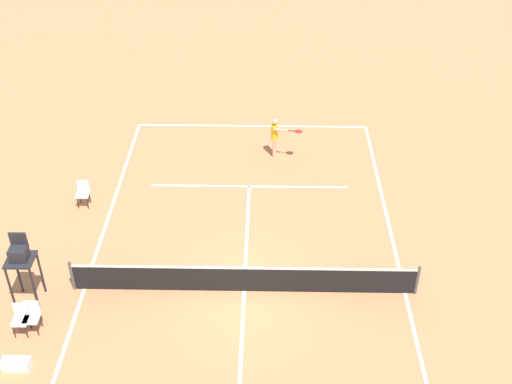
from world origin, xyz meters
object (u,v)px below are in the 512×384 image
object	(u,v)px
umpire_chair	(20,259)
courtside_chair_far	(32,315)
tennis_ball	(320,176)
equipment_bag	(16,364)
player_serving	(276,134)
courtside_chair_mid	(83,192)
courtside_chair_near	(21,318)

from	to	relation	value
umpire_chair	courtside_chair_far	world-z (taller)	umpire_chair
tennis_ball	equipment_bag	bearing A→B (deg)	47.24
tennis_ball	player_serving	bearing A→B (deg)	-40.38
courtside_chair_mid	equipment_bag	distance (m)	7.48
player_serving	equipment_bag	distance (m)	13.02
player_serving	courtside_chair_far	distance (m)	11.79
player_serving	courtside_chair_near	bearing A→B (deg)	-27.86
equipment_bag	courtside_chair_near	bearing A→B (deg)	-80.87
courtside_chair_near	equipment_bag	xyz separation A→B (m)	(-0.21, 1.32, -0.38)
tennis_ball	courtside_chair_mid	bearing A→B (deg)	12.95
tennis_ball	equipment_bag	xyz separation A→B (m)	(8.75, 9.46, 0.12)
umpire_chair	equipment_bag	size ratio (longest dim) A/B	3.17
courtside_chair_near	umpire_chair	bearing A→B (deg)	-81.37
courtside_chair_near	courtside_chair_mid	bearing A→B (deg)	-92.93
player_serving	courtside_chair_near	size ratio (longest dim) A/B	1.76
courtside_chair_far	courtside_chair_near	bearing A→B (deg)	18.19
courtside_chair_mid	equipment_bag	xyz separation A→B (m)	(0.10, 7.47, -0.38)
courtside_chair_far	courtside_chair_mid	bearing A→B (deg)	-90.28
courtside_chair_mid	courtside_chair_far	size ratio (longest dim) A/B	1.00
umpire_chair	courtside_chair_near	size ratio (longest dim) A/B	2.54
umpire_chair	courtside_chair_mid	xyz separation A→B (m)	(-0.51, -4.86, -1.07)
umpire_chair	courtside_chair_near	xyz separation A→B (m)	(-0.20, 1.29, -1.07)
courtside_chair_near	courtside_chair_far	distance (m)	0.30
tennis_ball	courtside_chair_far	distance (m)	11.85
player_serving	umpire_chair	distance (m)	11.17
umpire_chair	courtside_chair_near	world-z (taller)	umpire_chair
courtside_chair_near	courtside_chair_mid	size ratio (longest dim) A/B	1.00
umpire_chair	courtside_chair_far	xyz separation A→B (m)	(-0.48, 1.20, -1.07)
player_serving	umpire_chair	world-z (taller)	umpire_chair
player_serving	courtside_chair_mid	size ratio (longest dim) A/B	1.76
tennis_ball	equipment_bag	world-z (taller)	equipment_bag
courtside_chair_mid	courtside_chair_far	distance (m)	6.06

